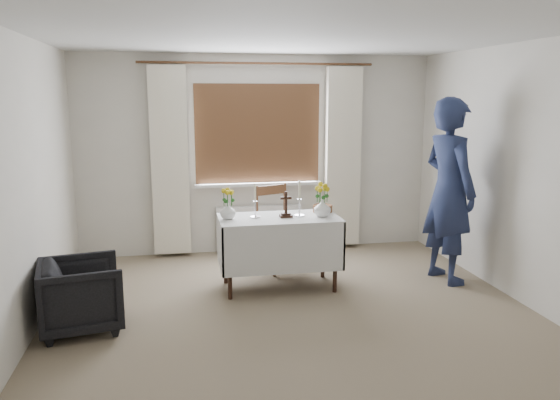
{
  "coord_description": "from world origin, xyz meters",
  "views": [
    {
      "loc": [
        -1.01,
        -4.36,
        2.0
      ],
      "look_at": [
        -0.03,
        0.83,
        0.98
      ],
      "focal_mm": 35.0,
      "sensor_mm": 36.0,
      "label": 1
    }
  ],
  "objects_px": {
    "wooden_chair": "(280,228)",
    "flower_vase_left": "(228,211)",
    "armchair": "(82,295)",
    "wooden_cross": "(286,204)",
    "flower_vase_right": "(322,208)",
    "person": "(449,191)",
    "altar_table": "(279,253)"
  },
  "relations": [
    {
      "from": "wooden_chair",
      "to": "flower_vase_left",
      "type": "distance_m",
      "value": 0.96
    },
    {
      "from": "armchair",
      "to": "wooden_cross",
      "type": "bearing_deg",
      "value": -81.17
    },
    {
      "from": "wooden_chair",
      "to": "flower_vase_right",
      "type": "relative_size",
      "value": 5.32
    },
    {
      "from": "person",
      "to": "flower_vase_right",
      "type": "xyz_separation_m",
      "value": [
        -1.39,
        0.03,
        -0.14
      ]
    },
    {
      "from": "wooden_cross",
      "to": "altar_table",
      "type": "bearing_deg",
      "value": 163.09
    },
    {
      "from": "flower_vase_right",
      "to": "altar_table",
      "type": "bearing_deg",
      "value": 172.67
    },
    {
      "from": "flower_vase_right",
      "to": "wooden_chair",
      "type": "bearing_deg",
      "value": 115.56
    },
    {
      "from": "wooden_cross",
      "to": "flower_vase_left",
      "type": "relative_size",
      "value": 1.61
    },
    {
      "from": "altar_table",
      "to": "flower_vase_right",
      "type": "xyz_separation_m",
      "value": [
        0.45,
        -0.06,
        0.47
      ]
    },
    {
      "from": "wooden_cross",
      "to": "armchair",
      "type": "bearing_deg",
      "value": -161.74
    },
    {
      "from": "altar_table",
      "to": "person",
      "type": "relative_size",
      "value": 0.63
    },
    {
      "from": "altar_table",
      "to": "wooden_cross",
      "type": "height_order",
      "value": "wooden_cross"
    },
    {
      "from": "wooden_chair",
      "to": "person",
      "type": "relative_size",
      "value": 0.49
    },
    {
      "from": "wooden_cross",
      "to": "person",
      "type": "bearing_deg",
      "value": -3.46
    },
    {
      "from": "armchair",
      "to": "person",
      "type": "height_order",
      "value": "person"
    },
    {
      "from": "flower_vase_left",
      "to": "flower_vase_right",
      "type": "bearing_deg",
      "value": -3.98
    },
    {
      "from": "wooden_chair",
      "to": "person",
      "type": "height_order",
      "value": "person"
    },
    {
      "from": "altar_table",
      "to": "flower_vase_right",
      "type": "bearing_deg",
      "value": -7.33
    },
    {
      "from": "armchair",
      "to": "altar_table",
      "type": "bearing_deg",
      "value": -79.99
    },
    {
      "from": "wooden_chair",
      "to": "armchair",
      "type": "xyz_separation_m",
      "value": [
        -1.99,
        -1.32,
        -0.18
      ]
    },
    {
      "from": "armchair",
      "to": "wooden_cross",
      "type": "xyz_separation_m",
      "value": [
        1.93,
        0.69,
        0.59
      ]
    },
    {
      "from": "altar_table",
      "to": "flower_vase_left",
      "type": "bearing_deg",
      "value": 178.88
    },
    {
      "from": "armchair",
      "to": "wooden_chair",
      "type": "bearing_deg",
      "value": -67.13
    },
    {
      "from": "armchair",
      "to": "person",
      "type": "relative_size",
      "value": 0.34
    },
    {
      "from": "altar_table",
      "to": "armchair",
      "type": "relative_size",
      "value": 1.83
    },
    {
      "from": "wooden_cross",
      "to": "flower_vase_left",
      "type": "xyz_separation_m",
      "value": [
        -0.59,
        0.03,
        -0.05
      ]
    },
    {
      "from": "person",
      "to": "wooden_cross",
      "type": "bearing_deg",
      "value": 76.62
    },
    {
      "from": "altar_table",
      "to": "wooden_cross",
      "type": "relative_size",
      "value": 4.62
    },
    {
      "from": "armchair",
      "to": "flower_vase_right",
      "type": "relative_size",
      "value": 3.7
    },
    {
      "from": "wooden_chair",
      "to": "person",
      "type": "bearing_deg",
      "value": -43.88
    },
    {
      "from": "flower_vase_right",
      "to": "flower_vase_left",
      "type": "bearing_deg",
      "value": 176.02
    },
    {
      "from": "wooden_chair",
      "to": "flower_vase_right",
      "type": "bearing_deg",
      "value": -86.07
    }
  ]
}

